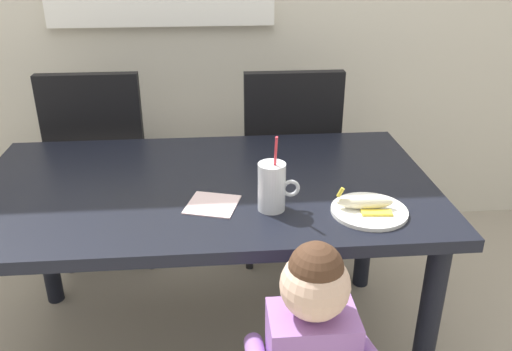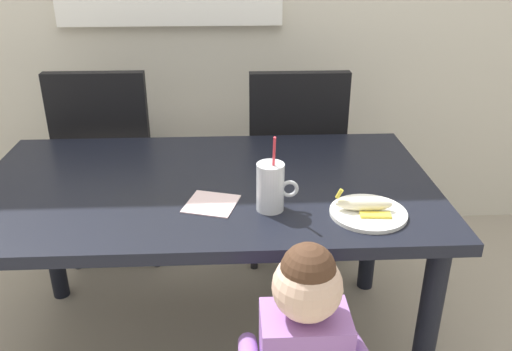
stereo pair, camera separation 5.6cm
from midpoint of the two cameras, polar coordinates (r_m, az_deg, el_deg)
ground_plane at (r=2.20m, az=-5.47°, el=-17.80°), size 24.00×24.00×0.00m
dining_table at (r=1.84m, az=-6.26°, el=-3.34°), size 1.54×0.86×0.72m
dining_chair_left at (r=2.53m, az=-16.79°, el=1.86°), size 0.44×0.45×0.96m
dining_chair_right at (r=2.45m, az=2.83°, el=2.23°), size 0.44×0.44×0.96m
toddler_standing at (r=1.41m, az=4.80°, el=-18.26°), size 0.33×0.24×0.84m
milk_cup at (r=1.59m, az=0.73°, el=-1.49°), size 0.13×0.08×0.25m
snack_plate at (r=1.62m, az=11.13°, el=-3.78°), size 0.23×0.23×0.01m
peeled_banana at (r=1.62m, az=10.74°, el=-2.90°), size 0.17×0.11×0.07m
paper_napkin at (r=1.65m, az=-5.70°, el=-3.14°), size 0.19×0.19×0.00m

